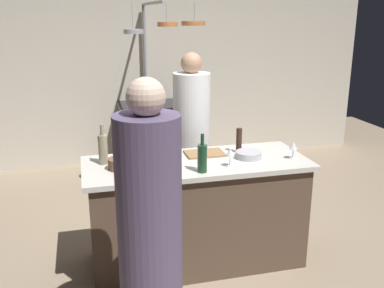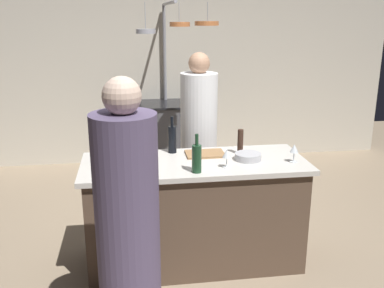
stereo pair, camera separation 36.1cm
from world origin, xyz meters
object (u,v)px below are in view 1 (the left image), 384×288
at_px(stove_range, 150,136).
at_px(wine_bottle_dark, 171,139).
at_px(bar_stool_left, 146,269).
at_px(wine_glass_by_chef, 147,156).
at_px(wine_bottle_white, 103,149).
at_px(chef, 192,145).
at_px(wine_glass_near_left_guest, 293,146).
at_px(guest_left, 150,240).
at_px(cutting_board, 205,153).
at_px(wine_bottle_green, 202,158).
at_px(mixing_bowl_steel, 248,155).
at_px(wine_glass_near_right_guest, 230,153).
at_px(mixing_bowl_wooden, 120,164).
at_px(pepper_mill, 239,140).

relative_size(stove_range, wine_bottle_dark, 2.84).
relative_size(bar_stool_left, wine_glass_by_chef, 4.66).
bearing_deg(wine_glass_by_chef, wine_bottle_white, 146.61).
xyz_separation_m(chef, wine_glass_near_left_guest, (0.61, -0.94, 0.22)).
height_order(guest_left, cutting_board, guest_left).
bearing_deg(wine_bottle_white, chef, 38.11).
bearing_deg(wine_bottle_dark, wine_bottle_white, -166.09).
xyz_separation_m(guest_left, wine_bottle_white, (-0.19, 1.11, 0.22)).
bearing_deg(chef, wine_glass_near_left_guest, -57.09).
bearing_deg(cutting_board, chef, 85.35).
distance_m(chef, cutting_board, 0.67).
xyz_separation_m(wine_bottle_dark, wine_bottle_green, (0.13, -0.51, -0.01)).
height_order(stove_range, guest_left, guest_left).
bearing_deg(mixing_bowl_steel, wine_glass_by_chef, -175.69).
bearing_deg(wine_bottle_dark, stove_range, 86.01).
xyz_separation_m(wine_bottle_dark, wine_glass_by_chef, (-0.26, -0.35, -0.02)).
bearing_deg(wine_bottle_green, wine_bottle_white, 152.35).
bearing_deg(wine_bottle_white, guest_left, -80.48).
xyz_separation_m(wine_glass_near_right_guest, mixing_bowl_wooden, (-0.83, 0.15, -0.06)).
bearing_deg(stove_range, pepper_mill, -80.00).
xyz_separation_m(guest_left, wine_glass_by_chef, (0.13, 0.91, 0.20)).
xyz_separation_m(chef, bar_stool_left, (-0.68, -1.43, -0.41)).
relative_size(chef, mixing_bowl_wooden, 9.71).
relative_size(wine_bottle_white, wine_glass_near_right_guest, 2.19).
bearing_deg(wine_bottle_green, bar_stool_left, -143.13).
relative_size(cutting_board, wine_glass_by_chef, 2.19).
bearing_deg(wine_bottle_dark, bar_stool_left, -112.48).
relative_size(wine_glass_near_left_guest, wine_glass_by_chef, 1.00).
distance_m(wine_bottle_white, wine_glass_near_left_guest, 1.52).
relative_size(stove_range, pepper_mill, 4.24).
xyz_separation_m(guest_left, pepper_mill, (0.94, 1.14, 0.20)).
height_order(wine_bottle_white, wine_glass_near_right_guest, wine_bottle_white).
bearing_deg(guest_left, wine_bottle_dark, 73.00).
bearing_deg(wine_glass_near_left_guest, bar_stool_left, -159.22).
xyz_separation_m(chef, wine_bottle_green, (-0.19, -1.06, 0.23)).
bearing_deg(wine_glass_by_chef, cutting_board, 25.11).
bearing_deg(wine_glass_near_right_guest, mixing_bowl_wooden, 170.01).
relative_size(wine_bottle_dark, wine_glass_near_right_guest, 2.15).
bearing_deg(chef, mixing_bowl_wooden, -132.56).
distance_m(cutting_board, wine_bottle_dark, 0.31).
bearing_deg(wine_glass_near_left_guest, mixing_bowl_steel, 163.44).
distance_m(chef, wine_glass_near_left_guest, 1.15).
relative_size(pepper_mill, wine_bottle_white, 0.66).
xyz_separation_m(chef, wine_glass_by_chef, (-0.57, -0.90, 0.22)).
bearing_deg(chef, mixing_bowl_steel, -72.42).
height_order(wine_bottle_dark, wine_bottle_white, wine_bottle_white).
height_order(wine_bottle_white, wine_glass_near_left_guest, wine_bottle_white).
bearing_deg(wine_glass_near_right_guest, wine_glass_near_left_guest, 5.17).
relative_size(wine_bottle_white, mixing_bowl_steel, 1.50).
height_order(bar_stool_left, wine_glass_by_chef, wine_glass_by_chef).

